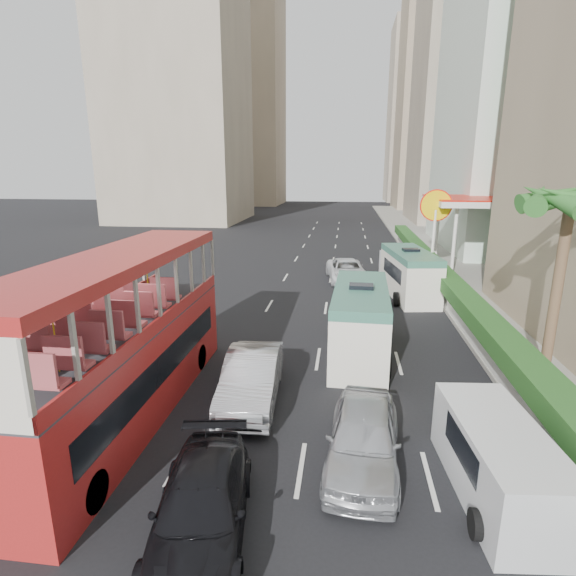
% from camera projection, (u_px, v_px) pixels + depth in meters
% --- Properties ---
extents(ground_plane, '(200.00, 200.00, 0.00)m').
position_uv_depth(ground_plane, '(321.00, 427.00, 13.37)').
color(ground_plane, black).
rests_on(ground_plane, ground).
extents(double_decker_bus, '(2.50, 11.00, 5.06)m').
position_uv_depth(double_decker_bus, '(123.00, 338.00, 13.46)').
color(double_decker_bus, '#A91F1D').
rests_on(double_decker_bus, ground).
extents(car_silver_lane_a, '(1.99, 4.99, 1.61)m').
position_uv_depth(car_silver_lane_a, '(252.00, 400.00, 14.94)').
color(car_silver_lane_a, '#BABCC1').
rests_on(car_silver_lane_a, ground).
extents(car_silver_lane_b, '(2.17, 4.67, 1.55)m').
position_uv_depth(car_silver_lane_b, '(362.00, 463.00, 11.71)').
color(car_silver_lane_b, '#BABCC1').
rests_on(car_silver_lane_b, ground).
extents(car_black, '(2.58, 4.91, 1.36)m').
position_uv_depth(car_black, '(203.00, 534.00, 9.43)').
color(car_black, black).
rests_on(car_black, ground).
extents(van_asset, '(3.14, 5.55, 1.46)m').
position_uv_depth(van_asset, '(346.00, 281.00, 31.02)').
color(van_asset, silver).
rests_on(van_asset, ground).
extents(minibus_near, '(2.37, 6.47, 2.83)m').
position_uv_depth(minibus_near, '(360.00, 322.00, 18.34)').
color(minibus_near, silver).
rests_on(minibus_near, ground).
extents(minibus_far, '(2.98, 6.51, 2.78)m').
position_uv_depth(minibus_far, '(409.00, 274.00, 26.89)').
color(minibus_far, silver).
rests_on(minibus_far, ground).
extents(panel_van_near, '(2.16, 4.55, 1.76)m').
position_uv_depth(panel_van_near, '(498.00, 461.00, 10.40)').
color(panel_van_near, silver).
rests_on(panel_van_near, ground).
extents(panel_van_far, '(2.52, 4.69, 1.78)m').
position_uv_depth(panel_van_far, '(400.00, 269.00, 30.73)').
color(panel_van_far, silver).
rests_on(panel_van_far, ground).
extents(sidewalk, '(6.00, 120.00, 0.18)m').
position_uv_depth(sidewalk, '(450.00, 264.00, 36.22)').
color(sidewalk, '#99968C').
rests_on(sidewalk, ground).
extents(kerb_wall, '(0.30, 44.00, 1.00)m').
position_uv_depth(kerb_wall, '(442.00, 291.00, 25.86)').
color(kerb_wall, silver).
rests_on(kerb_wall, sidewalk).
extents(hedge, '(1.10, 44.00, 0.70)m').
position_uv_depth(hedge, '(444.00, 276.00, 25.65)').
color(hedge, '#2D6626').
rests_on(hedge, kerb_wall).
extents(palm_tree, '(0.36, 0.36, 6.40)m').
position_uv_depth(palm_tree, '(557.00, 292.00, 15.39)').
color(palm_tree, brown).
rests_on(palm_tree, sidewalk).
extents(shell_station, '(6.50, 8.00, 5.50)m').
position_uv_depth(shell_station, '(473.00, 235.00, 33.50)').
color(shell_station, silver).
rests_on(shell_station, ground).
extents(tower_mid, '(16.00, 16.00, 50.00)m').
position_uv_depth(tower_mid, '(482.00, 35.00, 60.44)').
color(tower_mid, tan).
rests_on(tower_mid, ground).
extents(tower_far_a, '(14.00, 14.00, 44.00)m').
position_uv_depth(tower_far_a, '(438.00, 90.00, 84.35)').
color(tower_far_a, tan).
rests_on(tower_far_a, ground).
extents(tower_far_b, '(14.00, 14.00, 40.00)m').
position_uv_depth(tower_far_b, '(419.00, 115.00, 105.96)').
color(tower_far_b, tan).
rests_on(tower_far_b, ground).
extents(tower_left_a, '(18.00, 18.00, 52.00)m').
position_uv_depth(tower_left_a, '(174.00, 32.00, 62.47)').
color(tower_left_a, tan).
rests_on(tower_left_a, ground).
extents(tower_left_b, '(16.00, 16.00, 46.00)m').
position_uv_depth(tower_left_b, '(244.00, 95.00, 96.56)').
color(tower_left_b, tan).
rests_on(tower_left_b, ground).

